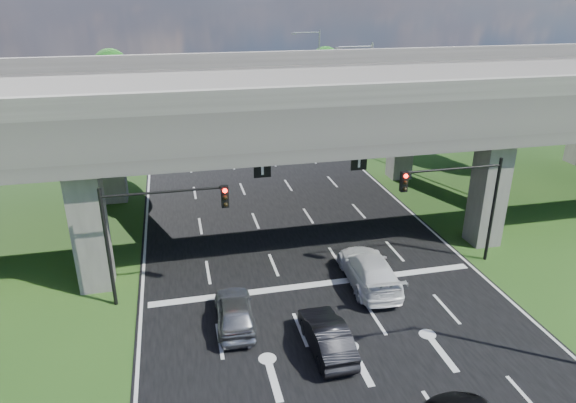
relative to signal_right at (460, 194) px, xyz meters
name	(u,v)px	position (x,y,z in m)	size (l,w,h in m)	color
ground	(338,325)	(-7.82, -3.94, -4.19)	(160.00, 160.00, 0.00)	#224516
road	(289,231)	(-7.82, 6.06, -4.17)	(18.00, 120.00, 0.03)	black
overpass	(282,100)	(-7.82, 8.06, 3.73)	(80.00, 15.00, 10.00)	#32302E
signal_right	(460,194)	(0.00, 0.00, 0.00)	(5.76, 0.54, 6.00)	black
signal_left	(154,222)	(-15.65, 0.00, 0.00)	(5.76, 0.54, 6.00)	black
streetlight_far	(365,92)	(2.27, 20.06, 1.66)	(3.38, 0.25, 10.00)	gray
streetlight_beyond	(315,67)	(2.27, 36.06, 1.66)	(3.38, 0.25, 10.00)	gray
tree_left_near	(79,112)	(-21.78, 22.06, 0.63)	(4.50, 4.50, 7.80)	black
tree_left_mid	(59,103)	(-24.78, 30.06, -0.01)	(3.91, 3.90, 6.76)	black
tree_left_far	(109,78)	(-20.78, 38.06, 0.95)	(4.80, 4.80, 8.32)	black
tree_right_near	(378,97)	(5.22, 24.06, 0.31)	(4.20, 4.20, 7.28)	black
tree_right_mid	(376,86)	(8.22, 32.06, -0.01)	(3.91, 3.90, 6.76)	black
tree_right_far	(322,71)	(4.22, 40.06, 0.63)	(4.50, 4.50, 7.80)	black
car_silver	(235,311)	(-12.40, -2.91, -3.44)	(1.70, 4.23, 1.44)	gray
car_dark	(327,336)	(-8.88, -5.51, -3.46)	(1.47, 4.21, 1.39)	black
car_white	(369,270)	(-5.22, -0.94, -3.35)	(2.26, 5.56, 1.61)	white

